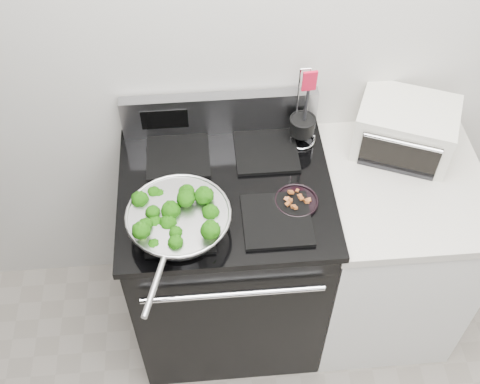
{
  "coord_description": "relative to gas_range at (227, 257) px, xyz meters",
  "views": [
    {
      "loc": [
        -0.37,
        -0.03,
        2.63
      ],
      "look_at": [
        -0.25,
        1.36,
        0.98
      ],
      "focal_mm": 45.0,
      "sensor_mm": 36.0,
      "label": 1
    }
  ],
  "objects": [
    {
      "name": "toaster_oven",
      "position": [
        0.71,
        0.17,
        0.54
      ],
      "size": [
        0.44,
        0.4,
        0.21
      ],
      "rotation": [
        0.0,
        0.0,
        -0.4
      ],
      "color": "silver",
      "rests_on": "counter"
    },
    {
      "name": "bacon_plate",
      "position": [
        0.25,
        -0.09,
        0.48
      ],
      "size": [
        0.16,
        0.16,
        0.04
      ],
      "rotation": [
        0.0,
        0.0,
        -0.05
      ],
      "color": "black",
      "rests_on": "gas_range"
    },
    {
      "name": "gas_range",
      "position": [
        0.0,
        0.0,
        0.0
      ],
      "size": [
        0.79,
        0.69,
        1.13
      ],
      "color": "black",
      "rests_on": "floor"
    },
    {
      "name": "utensil_holder",
      "position": [
        0.31,
        0.22,
        0.53
      ],
      "size": [
        0.11,
        0.11,
        0.35
      ],
      "rotation": [
        0.0,
        0.0,
        0.08
      ],
      "color": "silver",
      "rests_on": "gas_range"
    },
    {
      "name": "counter",
      "position": [
        0.68,
        -0.0,
        -0.03
      ],
      "size": [
        0.62,
        0.68,
        0.92
      ],
      "color": "white",
      "rests_on": "floor"
    },
    {
      "name": "back_wall",
      "position": [
        0.3,
        0.34,
        0.86
      ],
      "size": [
        4.0,
        0.02,
        2.7
      ],
      "primitive_type": "cube",
      "color": "silver",
      "rests_on": "ground"
    },
    {
      "name": "skillet",
      "position": [
        -0.17,
        -0.18,
        0.52
      ],
      "size": [
        0.36,
        0.56,
        0.08
      ],
      "rotation": [
        0.0,
        0.0,
        -0.28
      ],
      "color": "silver",
      "rests_on": "gas_range"
    },
    {
      "name": "broccoli_pile",
      "position": [
        -0.17,
        -0.18,
        0.54
      ],
      "size": [
        0.28,
        0.28,
        0.1
      ],
      "primitive_type": null,
      "color": "black",
      "rests_on": "skillet"
    }
  ]
}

